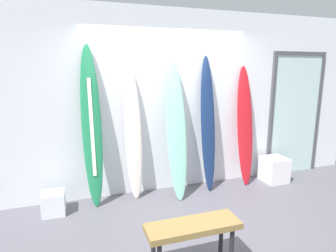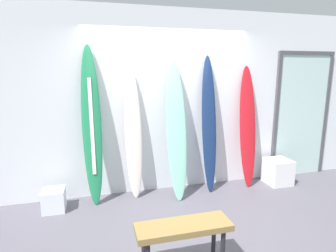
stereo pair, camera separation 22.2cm
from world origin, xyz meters
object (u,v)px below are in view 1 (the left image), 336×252
Objects in this scene: display_block_center at (274,169)px; glass_door at (295,112)px; display_block_left at (54,203)px; surfboard_navy at (208,125)px; surfboard_crimson at (245,127)px; surfboard_emerald at (92,128)px; surfboard_ivory at (133,136)px; bench at (193,230)px; surfboard_seafoam at (176,131)px.

display_block_center is 1.15m from glass_door.
surfboard_navy is at bearing 2.96° from display_block_left.
surfboard_navy is 0.69m from surfboard_crimson.
glass_door is (4.15, 0.31, 0.99)m from display_block_left.
surfboard_emerald reaches higher than surfboard_ivory.
display_block_center is at bearing 35.69° from bench.
surfboard_emerald is at bearing 179.43° from surfboard_navy.
surfboard_navy is (0.55, 0.08, 0.03)m from surfboard_seafoam.
surfboard_navy is 1.86m from glass_door.
surfboard_ivory is at bearing 167.33° from surfboard_seafoam.
surfboard_crimson reaches higher than display_block_center.
surfboard_navy is 2.34× the size of bench.
surfboard_navy is 0.96× the size of glass_door.
display_block_center is at bearing -3.94° from surfboard_ivory.
surfboard_ivory is 0.64m from surfboard_seafoam.
surfboard_ivory is 1.40m from display_block_left.
display_block_center is 0.19× the size of glass_door.
display_block_left is (-0.55, -0.14, -0.96)m from surfboard_emerald.
glass_door is (2.40, 0.27, 0.13)m from surfboard_seafoam.
surfboard_ivory is (0.58, 0.04, -0.17)m from surfboard_emerald.
surfboard_emerald is 1.10× the size of surfboard_seafoam.
surfboard_ivory is 1.86m from surfboard_crimson.
surfboard_crimson is at bearing 1.13° from surfboard_navy.
display_block_center is at bearing -12.36° from surfboard_crimson.
display_block_center is (1.79, -0.03, -0.80)m from surfboard_seafoam.
surfboard_crimson is at bearing -1.39° from surfboard_ivory.
surfboard_seafoam is (0.62, -0.14, 0.06)m from surfboard_ivory.
surfboard_seafoam is at bearing 75.70° from bench.
surfboard_emerald is 0.61m from surfboard_ivory.
surfboard_emerald is 1.12m from display_block_left.
surfboard_navy is at bearing -178.87° from surfboard_crimson.
surfboard_ivory reaches higher than bench.
surfboard_ivory is at bearing 176.06° from display_block_center.
glass_door is (1.16, 0.17, 0.17)m from surfboard_crimson.
surfboard_emerald is at bearing 13.96° from display_block_left.
surfboard_emerald is at bearing 114.95° from bench.
surfboard_ivory reaches higher than display_block_center.
surfboard_emerald is at bearing 177.61° from display_block_center.
surfboard_navy is 1.08× the size of surfboard_crimson.
surfboard_navy is 7.03× the size of display_block_left.
surfboard_crimson is 6.53× the size of display_block_left.
bench is (-1.65, -1.70, -0.55)m from surfboard_crimson.
glass_door reaches higher than surfboard_crimson.
display_block_center is 2.72m from bench.
surfboard_navy is 5.05× the size of display_block_center.
surfboard_emerald is 5.35× the size of display_block_center.
surfboard_seafoam is at bearing -175.66° from surfboard_crimson.
glass_door is (3.60, 0.17, 0.03)m from surfboard_emerald.
display_block_left is at bearing -166.04° from surfboard_emerald.
display_block_center reaches higher than display_block_left.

